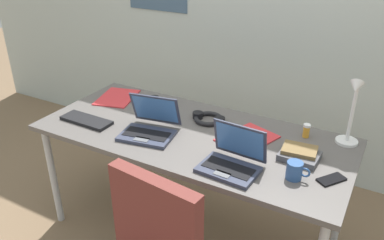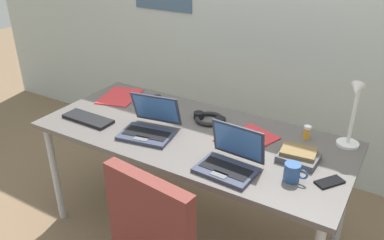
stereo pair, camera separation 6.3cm
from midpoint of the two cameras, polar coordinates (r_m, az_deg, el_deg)
ground_plane at (r=2.69m, az=-0.69°, el=-15.82°), size 12.00×12.00×0.00m
wall_back at (r=3.03m, az=9.94°, el=16.54°), size 6.00×0.13×2.60m
desk at (r=2.28m, az=-0.79°, el=-3.08°), size 1.80×0.80×0.74m
desk_lamp at (r=2.18m, az=21.55°, el=1.01°), size 0.12×0.18×0.40m
laptop_back_right at (r=2.23m, az=-7.03°, el=-1.05°), size 0.34×0.32×0.21m
laptop_mid_desk at (r=1.92m, az=4.90°, el=-5.92°), size 0.30×0.25×0.21m
external_keyboard at (r=2.46m, az=-15.87°, el=-0.05°), size 0.33×0.13×0.02m
computer_mouse at (r=2.68m, az=-6.39°, el=3.23°), size 0.08×0.11×0.03m
cell_phone at (r=1.95m, az=18.83°, el=-8.22°), size 0.13×0.15×0.01m
headphones at (r=2.38m, az=1.68°, el=0.22°), size 0.21×0.18×0.04m
pill_bottle at (r=2.27m, az=15.60°, el=-1.49°), size 0.04×0.04×0.08m
book_stack at (r=2.06m, az=14.58°, el=-4.85°), size 0.20×0.17×0.05m
paper_folder_front_right at (r=2.76m, az=-11.51°, el=3.26°), size 0.30×0.36×0.01m
paper_folder_by_keyboard at (r=2.20m, az=7.27°, el=-2.69°), size 0.32×0.37×0.01m
coffee_mug at (r=1.90m, az=13.86°, el=-7.17°), size 0.11×0.08×0.09m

